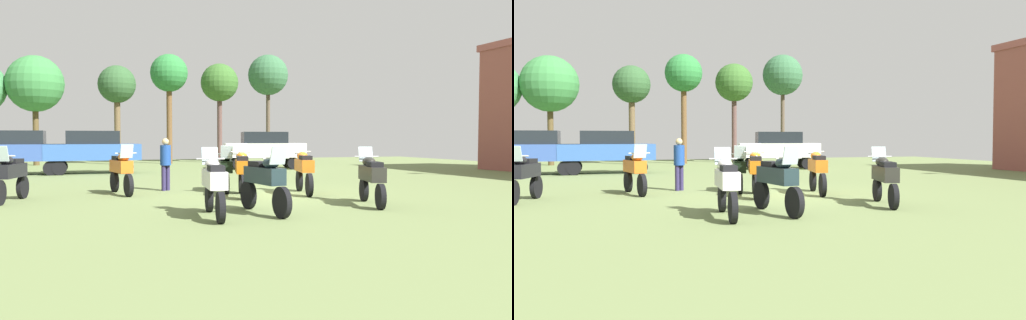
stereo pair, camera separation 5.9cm
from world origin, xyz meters
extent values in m
cube|color=olive|center=(0.00, 0.00, 0.01)|extent=(44.00, 52.00, 0.02)
cylinder|color=black|center=(1.40, 0.51, 0.35)|extent=(0.26, 0.68, 0.67)
cylinder|color=black|center=(1.06, -1.03, 0.35)|extent=(0.26, 0.68, 0.67)
cube|color=#C9671A|center=(1.23, -0.26, 0.87)|extent=(0.64, 1.39, 0.36)
ellipsoid|color=#C9671A|center=(1.29, 0.04, 1.15)|extent=(0.42, 0.54, 0.24)
cube|color=black|center=(1.18, -0.49, 1.11)|extent=(0.41, 0.61, 0.12)
cube|color=silver|center=(1.37, 0.36, 1.33)|extent=(0.38, 0.23, 0.39)
cylinder|color=#B7B7BC|center=(1.35, 0.27, 1.27)|extent=(0.61, 0.17, 0.04)
cylinder|color=black|center=(-0.98, 0.39, 0.32)|extent=(0.24, 0.62, 0.60)
cylinder|color=black|center=(-0.65, 1.97, 0.32)|extent=(0.24, 0.62, 0.60)
cube|color=black|center=(-0.81, 1.18, 0.80)|extent=(0.63, 1.42, 0.36)
ellipsoid|color=black|center=(-0.87, 0.88, 1.08)|extent=(0.41, 0.54, 0.24)
cube|color=black|center=(-0.76, 1.42, 1.04)|extent=(0.41, 0.61, 0.12)
cube|color=silver|center=(-0.94, 0.54, 1.26)|extent=(0.38, 0.22, 0.39)
cylinder|color=#B7B7BC|center=(-0.92, 0.64, 1.20)|extent=(0.61, 0.16, 0.04)
cylinder|color=black|center=(-6.62, 1.01, 0.34)|extent=(0.27, 0.65, 0.64)
cube|color=black|center=(-6.80, 0.28, 0.84)|extent=(0.66, 1.33, 0.36)
ellipsoid|color=black|center=(-6.87, 0.00, 1.12)|extent=(0.43, 0.54, 0.24)
cube|color=black|center=(-6.75, 0.49, 1.08)|extent=(0.43, 0.62, 0.12)
cube|color=silver|center=(-6.95, -0.31, 1.30)|extent=(0.39, 0.24, 0.39)
cylinder|color=#B7B7BC|center=(-6.93, -0.22, 1.24)|extent=(0.61, 0.19, 0.04)
cylinder|color=black|center=(2.02, -2.40, 0.32)|extent=(0.28, 0.61, 0.61)
cylinder|color=black|center=(1.56, -3.95, 0.32)|extent=(0.28, 0.61, 0.61)
cube|color=#282723|center=(1.79, -3.18, 0.81)|extent=(0.73, 1.42, 0.36)
ellipsoid|color=#282723|center=(1.88, -2.88, 1.09)|extent=(0.44, 0.55, 0.24)
cube|color=black|center=(1.72, -3.41, 1.05)|extent=(0.44, 0.62, 0.12)
cube|color=silver|center=(1.97, -2.55, 1.27)|extent=(0.39, 0.25, 0.39)
cylinder|color=#B7B7BC|center=(1.94, -2.65, 1.21)|extent=(0.61, 0.21, 0.04)
cylinder|color=black|center=(-1.09, -4.47, 0.35)|extent=(0.21, 0.67, 0.66)
cylinder|color=black|center=(-1.32, -2.87, 0.35)|extent=(0.21, 0.67, 0.66)
cube|color=#1C2B30|center=(-1.20, -3.67, 0.86)|extent=(0.55, 1.42, 0.36)
ellipsoid|color=#1C2B30|center=(-1.16, -3.98, 1.14)|extent=(0.38, 0.52, 0.24)
cube|color=black|center=(-1.24, -3.43, 1.10)|extent=(0.38, 0.60, 0.12)
cube|color=silver|center=(-1.11, -4.32, 1.32)|extent=(0.38, 0.20, 0.39)
cylinder|color=#B7B7BC|center=(-1.13, -4.22, 1.26)|extent=(0.62, 0.12, 0.04)
cylinder|color=black|center=(-3.82, 0.56, 0.34)|extent=(0.25, 0.66, 0.65)
cylinder|color=black|center=(-4.13, 2.03, 0.34)|extent=(0.25, 0.66, 0.65)
cube|color=#C7631B|center=(-3.97, 1.30, 0.85)|extent=(0.62, 1.33, 0.36)
ellipsoid|color=#C7631B|center=(-3.91, 1.02, 1.13)|extent=(0.41, 0.54, 0.24)
cube|color=black|center=(-4.02, 1.52, 1.09)|extent=(0.41, 0.61, 0.12)
cube|color=silver|center=(-3.85, 0.70, 1.31)|extent=(0.38, 0.22, 0.39)
cylinder|color=#B7B7BC|center=(-3.87, 0.80, 1.25)|extent=(0.61, 0.17, 0.04)
cylinder|color=black|center=(-2.31, -3.06, 0.33)|extent=(0.17, 0.63, 0.63)
cylinder|color=black|center=(-2.45, -4.69, 0.33)|extent=(0.17, 0.63, 0.63)
cube|color=silver|center=(-2.38, -3.88, 0.83)|extent=(0.48, 1.42, 0.36)
ellipsoid|color=silver|center=(-2.35, -3.56, 1.11)|extent=(0.36, 0.51, 0.24)
cube|color=black|center=(-2.40, -4.12, 1.07)|extent=(0.35, 0.58, 0.12)
cube|color=silver|center=(-2.32, -3.22, 1.29)|extent=(0.37, 0.18, 0.39)
cylinder|color=#B7B7BC|center=(-2.33, -3.32, 1.23)|extent=(0.62, 0.09, 0.04)
cylinder|color=black|center=(-0.53, 0.43, 0.36)|extent=(0.28, 0.68, 0.67)
cylinder|color=black|center=(-0.91, -1.12, 0.36)|extent=(0.28, 0.68, 0.67)
cube|color=#C26312|center=(-0.72, -0.34, 0.87)|extent=(0.67, 1.40, 0.36)
ellipsoid|color=#C26312|center=(-0.65, -0.05, 1.15)|extent=(0.42, 0.54, 0.24)
cube|color=black|center=(-0.78, -0.57, 1.11)|extent=(0.42, 0.62, 0.12)
cube|color=silver|center=(-0.57, 0.28, 1.33)|extent=(0.39, 0.23, 0.39)
cylinder|color=#B7B7BC|center=(-0.60, 0.19, 1.27)|extent=(0.61, 0.18, 0.04)
cylinder|color=black|center=(2.58, 11.48, 0.34)|extent=(0.67, 0.33, 0.64)
cylinder|color=black|center=(2.84, 12.89, 0.34)|extent=(0.67, 0.33, 0.64)
cylinder|color=black|center=(5.46, 10.96, 0.34)|extent=(0.67, 0.33, 0.64)
cylinder|color=black|center=(5.71, 12.38, 0.34)|extent=(0.67, 0.33, 0.64)
cube|color=white|center=(4.15, 11.93, 1.03)|extent=(4.55, 2.53, 0.75)
cube|color=black|center=(4.15, 11.93, 1.71)|extent=(2.61, 1.98, 0.61)
cylinder|color=black|center=(-6.15, 10.20, 0.34)|extent=(0.64, 0.23, 0.64)
cylinder|color=black|center=(-6.16, 11.64, 0.34)|extent=(0.64, 0.23, 0.64)
cylinder|color=black|center=(-3.23, 10.23, 0.34)|extent=(0.64, 0.23, 0.64)
cylinder|color=black|center=(-3.24, 11.67, 0.34)|extent=(0.64, 0.23, 0.64)
cube|color=#325AA1|center=(-4.69, 10.93, 1.03)|extent=(4.32, 1.84, 0.75)
cube|color=black|center=(-4.69, 10.93, 1.71)|extent=(2.38, 1.61, 0.61)
cylinder|color=black|center=(-6.52, 10.21, 0.34)|extent=(0.64, 0.22, 0.64)
cylinder|color=black|center=(-6.51, 11.65, 0.34)|extent=(0.64, 0.22, 0.64)
cube|color=#324F96|center=(-7.97, 10.94, 1.03)|extent=(4.31, 1.83, 0.75)
cube|color=black|center=(-7.97, 10.94, 1.71)|extent=(2.37, 1.60, 0.61)
cylinder|color=#2A244B|center=(-2.64, 1.90, 0.42)|extent=(0.14, 0.14, 0.80)
cylinder|color=#2A244B|center=(-2.50, 1.99, 0.42)|extent=(0.14, 0.14, 0.80)
cylinder|color=navy|center=(-2.57, 1.94, 1.14)|extent=(0.47, 0.47, 0.64)
sphere|color=tan|center=(-2.57, 1.94, 1.57)|extent=(0.22, 0.22, 0.22)
cylinder|color=#503F23|center=(-7.96, 19.66, 2.12)|extent=(0.35, 0.35, 4.21)
sphere|color=#34763A|center=(-7.96, 19.66, 5.00)|extent=(3.42, 3.42, 3.42)
cylinder|color=brown|center=(3.57, 19.56, 2.44)|extent=(0.33, 0.33, 4.85)
sphere|color=#335F26|center=(3.57, 19.56, 5.44)|extent=(2.55, 2.55, 2.55)
cylinder|color=brown|center=(0.12, 19.22, 2.69)|extent=(0.36, 0.36, 5.34)
sphere|color=#297234|center=(0.12, 19.22, 5.91)|extent=(2.43, 2.43, 2.43)
cylinder|color=#4E4033|center=(7.05, 19.53, 2.73)|extent=(0.28, 0.28, 5.43)
sphere|color=#32613C|center=(7.05, 19.53, 6.08)|extent=(2.80, 2.80, 2.80)
cylinder|color=brown|center=(-3.15, 19.25, 2.29)|extent=(0.38, 0.38, 4.53)
sphere|color=#2C522B|center=(-3.15, 19.25, 5.08)|extent=(2.36, 2.36, 2.36)
camera|label=1|loc=(-4.86, -14.33, 1.68)|focal=36.01mm
camera|label=2|loc=(-4.80, -14.35, 1.68)|focal=36.01mm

